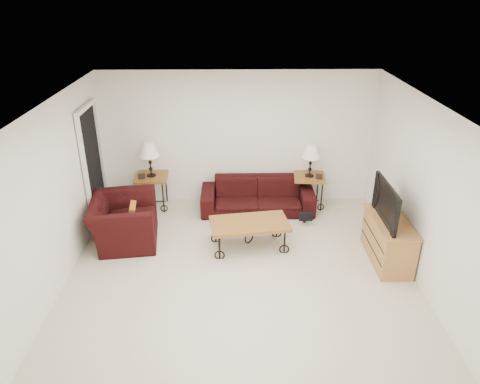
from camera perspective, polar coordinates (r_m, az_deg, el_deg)
name	(u,v)px	position (r m, az deg, el deg)	size (l,w,h in m)	color
ground	(241,274)	(6.68, 0.10, -10.37)	(5.00, 5.00, 0.00)	beige
wall_back	(238,138)	(8.36, -0.21, 6.82)	(5.00, 0.02, 2.50)	white
wall_front	(246,327)	(3.95, 0.81, -16.73)	(5.00, 0.02, 2.50)	white
wall_left	(54,199)	(6.50, -22.51, -0.79)	(0.02, 5.00, 2.50)	white
wall_right	(425,196)	(6.58, 22.45, -0.47)	(0.02, 5.00, 2.50)	white
ceiling	(241,106)	(5.61, 0.12, 10.88)	(5.00, 5.00, 0.00)	white
doorway	(93,168)	(8.00, -18.12, 2.90)	(0.08, 0.94, 2.04)	black
sofa	(257,196)	(8.28, 2.22, -0.47)	(2.06, 0.81, 0.60)	black
side_table_left	(153,191)	(8.56, -11.00, 0.07)	(0.58, 0.58, 0.64)	brown
side_table_right	(308,191)	(8.55, 8.67, 0.14)	(0.56, 0.56, 0.61)	brown
lamp_left	(150,160)	(8.32, -11.36, 4.06)	(0.36, 0.36, 0.64)	black
lamp_right	(310,161)	(8.31, 8.94, 3.97)	(0.35, 0.35, 0.61)	black
photo_frame_left	(142,176)	(8.31, -12.39, 1.95)	(0.13, 0.02, 0.11)	black
photo_frame_right	(319,177)	(8.30, 10.01, 1.94)	(0.12, 0.02, 0.10)	black
coffee_table	(249,235)	(7.18, 1.20, -5.46)	(1.22, 0.66, 0.46)	brown
armchair	(124,221)	(7.51, -14.52, -3.57)	(1.15, 1.00, 0.75)	black
throw_pillow	(132,214)	(7.37, -13.58, -2.77)	(0.34, 0.09, 0.34)	#B15916
tv_stand	(388,240)	(7.17, 18.27, -5.86)	(0.47, 1.14, 0.68)	#C37748
television	(393,203)	(6.87, 18.82, -1.31)	(1.02, 0.13, 0.59)	black
backpack	(305,211)	(7.96, 8.24, -2.41)	(0.36, 0.27, 0.46)	black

